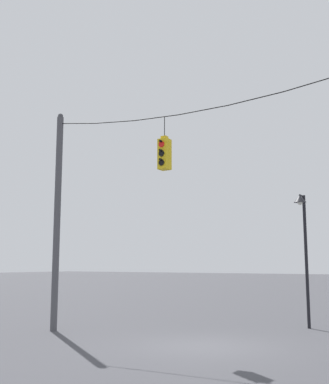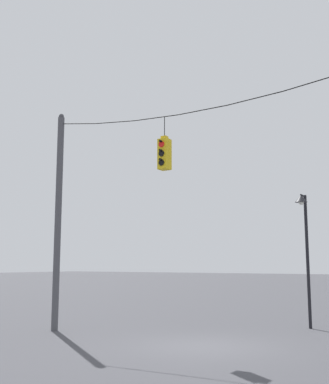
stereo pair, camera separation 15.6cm
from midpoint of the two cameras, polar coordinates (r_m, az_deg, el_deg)
ground_plane at (r=14.68m, az=5.07°, el=-17.79°), size 200.00×200.00×0.00m
utility_pole_left at (r=18.24m, az=-12.27°, el=-3.15°), size 0.24×0.24×8.06m
span_wire at (r=15.31m, az=4.74°, el=10.29°), size 12.18×0.03×0.57m
traffic_light_near_right_pole at (r=15.60m, az=0.27°, el=4.55°), size 0.34×0.46×1.76m
street_lamp at (r=18.95m, az=16.48°, el=-4.37°), size 0.46×0.80×5.00m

